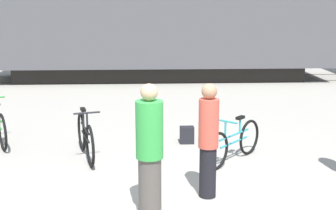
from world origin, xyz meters
TOP-DOWN VIEW (x-y plane):
  - ground_plane at (0.00, 0.00)m, footprint 80.00×80.00m
  - freight_train at (-0.00, 11.25)m, footprint 39.19×2.85m
  - rail_near at (0.00, 10.53)m, footprint 51.19×0.07m
  - rail_far at (0.00, 11.96)m, footprint 51.19×0.07m
  - bicycle_black at (-1.61, 2.24)m, footprint 0.56×1.66m
  - bicycle_teal at (1.04, 1.90)m, footprint 1.20×1.32m
  - person_in_red at (0.37, 0.41)m, footprint 0.29×0.29m
  - person_in_green at (-0.47, -0.20)m, footprint 0.36×0.36m
  - backpack at (0.31, 3.07)m, footprint 0.28×0.20m

SIDE VIEW (x-z plane):
  - ground_plane at x=0.00m, z-range 0.00..0.00m
  - rail_near at x=0.00m, z-range 0.00..0.01m
  - rail_far at x=0.00m, z-range 0.00..0.01m
  - backpack at x=0.31m, z-range 0.00..0.34m
  - bicycle_teal at x=1.04m, z-range -0.06..0.76m
  - bicycle_black at x=-1.61m, z-range -0.07..0.85m
  - person_in_red at x=0.37m, z-range 0.02..1.70m
  - person_in_green at x=-0.47m, z-range 0.00..1.79m
  - freight_train at x=0.00m, z-range 0.15..5.46m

